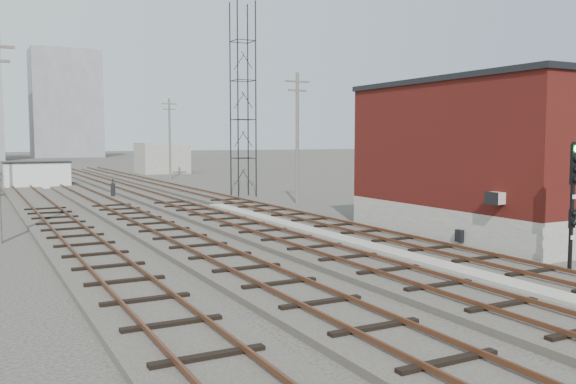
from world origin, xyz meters
TOP-DOWN VIEW (x-y plane):
  - ground at (0.00, 60.00)m, footprint 320.00×320.00m
  - track_right at (2.50, 39.00)m, footprint 3.20×90.00m
  - track_mid_right at (-1.50, 39.00)m, footprint 3.20×90.00m
  - track_mid_left at (-5.50, 39.00)m, footprint 3.20×90.00m
  - track_left at (-9.50, 39.00)m, footprint 3.20×90.00m
  - platform_curb at (0.50, 14.00)m, footprint 0.90×28.00m
  - brick_building at (7.50, 12.00)m, footprint 6.54×12.20m
  - lattice_tower at (5.50, 35.00)m, footprint 1.60×1.60m
  - utility_pole_right_a at (6.50, 28.00)m, footprint 1.80×0.24m
  - utility_pole_right_b at (6.50, 58.00)m, footprint 1.80×0.24m
  - apartment_right at (8.00, 150.00)m, footprint 16.00×12.00m
  - shed_right at (9.00, 70.00)m, footprint 6.00×6.00m
  - signal_mast at (3.70, 4.18)m, footprint 0.40×0.42m
  - switch_stand at (-4.02, 37.72)m, footprint 0.39×0.39m
  - site_trailer at (-8.05, 51.23)m, footprint 5.80×2.58m

SIDE VIEW (x-z plane):
  - ground at x=0.00m, z-range 0.00..0.00m
  - track_right at x=2.50m, z-range -0.09..0.30m
  - track_mid_right at x=-1.50m, z-range -0.09..0.30m
  - track_mid_left at x=-5.50m, z-range -0.09..0.30m
  - track_left at x=-9.50m, z-range -0.09..0.30m
  - platform_curb at x=0.50m, z-range 0.00..0.26m
  - switch_stand at x=-4.02m, z-range -0.04..1.36m
  - site_trailer at x=-8.05m, z-range 0.01..2.44m
  - shed_right at x=9.00m, z-range 0.00..4.00m
  - signal_mast at x=3.70m, z-range 0.44..4.86m
  - brick_building at x=7.50m, z-range 0.02..7.24m
  - utility_pole_right_a at x=6.50m, z-range 0.30..9.30m
  - utility_pole_right_b at x=6.50m, z-range 0.30..9.30m
  - lattice_tower at x=5.50m, z-range 0.00..15.00m
  - apartment_right at x=8.00m, z-range 0.00..26.00m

